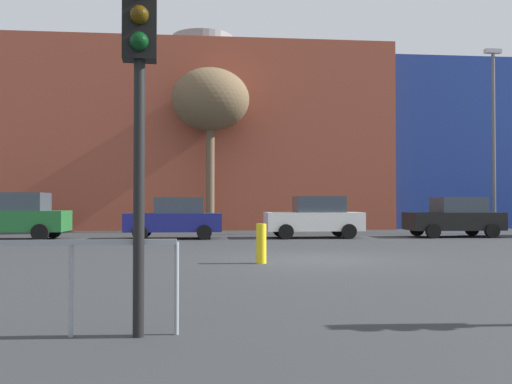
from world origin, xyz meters
The scene contains 10 objects.
ground_plane centered at (0.00, 0.00, 0.00)m, with size 200.00×200.00×0.00m, color #2D3033.
building_backdrop centered at (-2.96, 22.13, 5.08)m, with size 37.08×13.91×12.28m.
parked_car_0 centered at (-10.36, 8.60, 0.92)m, with size 4.26×2.09×1.85m.
parked_car_1 centered at (-4.05, 8.60, 0.83)m, with size 3.85×1.89×1.67m.
parked_car_2 centered at (1.68, 8.60, 0.85)m, with size 3.96×1.94×1.72m.
parked_car_3 centered at (7.71, 8.60, 0.84)m, with size 3.90×1.92×1.69m.
traffic_light_near_left centered at (-3.60, -7.94, 2.83)m, with size 0.38×0.37×3.84m.
bare_tree_0 centered at (-2.57, 13.82, 6.58)m, with size 3.92×3.92×8.22m.
bollard_yellow_0 centered at (-1.55, -0.89, 0.47)m, with size 0.24×0.24×0.94m, color yellow.
street_lamp centered at (10.80, 11.00, 4.92)m, with size 0.80×0.24×8.77m.
Camera 1 is at (-2.92, -13.89, 1.41)m, focal length 38.74 mm.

